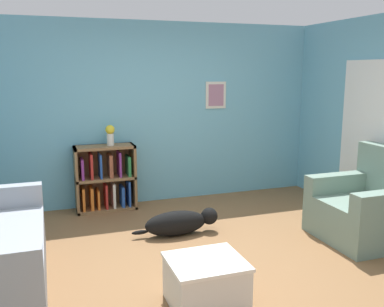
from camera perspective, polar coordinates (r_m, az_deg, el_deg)
ground_plane at (r=4.50m, az=1.72°, el=-14.18°), size 14.00×14.00×0.00m
wall_back at (r=6.26m, az=-5.58°, el=5.34°), size 5.60×0.13×2.60m
bookshelf at (r=6.06m, az=-11.46°, el=-3.38°), size 0.82×0.34×0.91m
recliner_chair at (r=5.34m, az=22.39°, el=-6.75°), size 0.95×0.99×1.05m
coffee_table at (r=3.68m, az=1.86°, el=-16.61°), size 0.62×0.56×0.40m
dog at (r=5.11m, az=-1.62°, el=-9.17°), size 1.05×0.26×0.29m
vase at (r=5.93m, az=-10.85°, el=2.58°), size 0.13×0.13×0.28m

